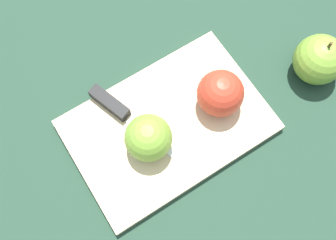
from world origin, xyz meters
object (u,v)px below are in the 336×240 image
apple_half_left (220,93)px  apple_half_right (148,138)px  knife (113,106)px  apple_whole (319,60)px

apple_half_left → apple_half_right: size_ratio=1.02×
knife → apple_whole: 0.38m
apple_half_right → knife: size_ratio=0.44×
knife → apple_half_left: bearing=42.1°
apple_half_right → apple_whole: bearing=-27.3°
apple_half_left → knife: 0.19m
knife → apple_whole: bearing=51.3°
apple_half_left → apple_half_right: apple_half_left is taller
knife → apple_whole: (-0.34, 0.17, 0.02)m
apple_whole → apple_half_left: bearing=-18.0°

